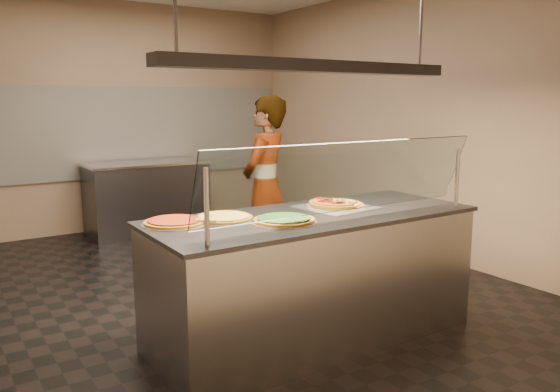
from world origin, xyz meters
TOP-DOWN VIEW (x-y plane):
  - ground at (0.00, 0.00)m, footprint 5.00×6.00m
  - wall_back at (0.00, 3.01)m, footprint 5.00×0.02m
  - wall_front at (0.00, -3.01)m, footprint 5.00×0.02m
  - wall_right at (2.51, 0.00)m, footprint 0.02×6.00m
  - tile_band at (0.00, 2.98)m, footprint 4.90×0.02m
  - serving_counter at (0.14, -1.27)m, footprint 2.38×0.94m
  - sneeze_guard at (0.14, -1.61)m, footprint 2.14×0.18m
  - perforated_tray at (0.41, -1.17)m, footprint 0.54×0.54m
  - half_pizza_pepperoni at (0.32, -1.17)m, footprint 0.24×0.42m
  - half_pizza_sausage at (0.51, -1.17)m, footprint 0.24×0.42m
  - pizza_spinach at (-0.19, -1.38)m, footprint 0.44×0.44m
  - pizza_cheese at (-0.49, -1.09)m, footprint 0.42×0.42m
  - pizza_tomato at (-0.82, -1.04)m, footprint 0.42×0.42m
  - pizza_spatula at (-0.60, -1.17)m, footprint 0.28×0.17m
  - prep_table at (0.26, 2.55)m, footprint 1.53×0.74m
  - worker at (0.65, 0.22)m, footprint 0.77×0.71m
  - heat_lamp_housing at (0.14, -1.27)m, footprint 2.30×0.18m

SIDE VIEW (x-z plane):
  - ground at x=0.00m, z-range -0.02..0.00m
  - serving_counter at x=0.14m, z-range 0.00..0.93m
  - prep_table at x=0.26m, z-range 0.00..0.93m
  - worker at x=0.65m, z-range 0.00..1.76m
  - perforated_tray at x=0.41m, z-range 0.93..0.94m
  - pizza_cheese at x=-0.49m, z-range 0.93..0.96m
  - pizza_tomato at x=-0.82m, z-range 0.93..0.96m
  - pizza_spinach at x=-0.19m, z-range 0.93..0.96m
  - half_pizza_sausage at x=0.51m, z-range 0.94..0.98m
  - pizza_spatula at x=-0.60m, z-range 0.95..0.97m
  - half_pizza_pepperoni at x=0.32m, z-range 0.94..0.99m
  - sneeze_guard at x=0.14m, z-range 0.96..1.49m
  - tile_band at x=0.00m, z-range 0.70..1.90m
  - wall_back at x=0.00m, z-range 0.00..3.00m
  - wall_front at x=0.00m, z-range 0.00..3.00m
  - wall_right at x=2.51m, z-range 0.00..3.00m
  - heat_lamp_housing at x=0.14m, z-range 1.91..1.99m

